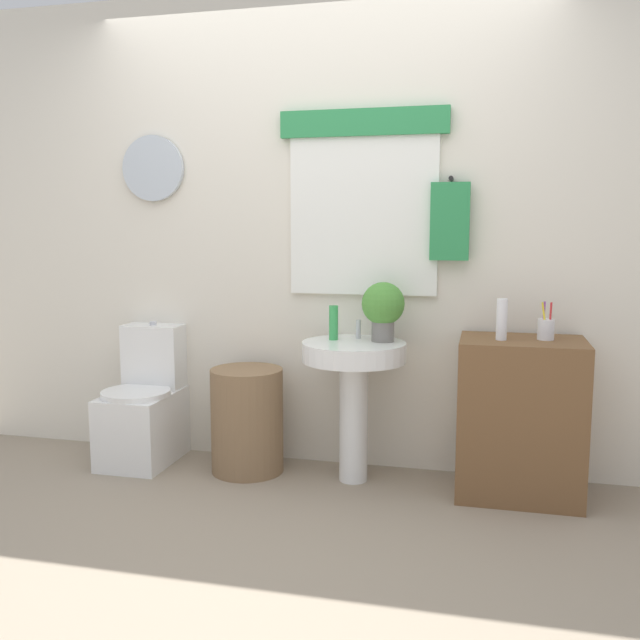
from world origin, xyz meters
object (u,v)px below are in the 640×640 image
(toilet, at_px, (145,409))
(pedestal_sink, at_px, (354,375))
(laundry_hamper, at_px, (247,420))
(wooden_cabinet, at_px, (520,418))
(toothbrush_cup, at_px, (546,329))
(lotion_bottle, at_px, (502,319))
(potted_plant, at_px, (383,307))
(soap_bottle, at_px, (334,323))

(toilet, xyz_separation_m, pedestal_sink, (1.22, -0.04, 0.27))
(laundry_hamper, height_order, wooden_cabinet, wooden_cabinet)
(pedestal_sink, xyz_separation_m, toothbrush_cup, (0.94, 0.02, 0.27))
(toilet, relative_size, lotion_bottle, 3.91)
(laundry_hamper, height_order, lotion_bottle, lotion_bottle)
(toilet, bearing_deg, toothbrush_cup, -0.43)
(laundry_hamper, bearing_deg, potted_plant, 4.70)
(toilet, height_order, laundry_hamper, toilet)
(laundry_hamper, distance_m, soap_bottle, 0.72)
(potted_plant, bearing_deg, toothbrush_cup, -2.85)
(toothbrush_cup, bearing_deg, toilet, 179.57)
(soap_bottle, bearing_deg, laundry_hamper, -173.93)
(lotion_bottle, bearing_deg, potted_plant, 170.43)
(pedestal_sink, distance_m, soap_bottle, 0.29)
(lotion_bottle, distance_m, toothbrush_cup, 0.22)
(potted_plant, relative_size, lotion_bottle, 1.54)
(laundry_hamper, distance_m, wooden_cabinet, 1.43)
(wooden_cabinet, height_order, soap_bottle, soap_bottle)
(pedestal_sink, distance_m, potted_plant, 0.38)
(pedestal_sink, bearing_deg, toilet, 178.30)
(toilet, relative_size, pedestal_sink, 1.06)
(pedestal_sink, height_order, wooden_cabinet, wooden_cabinet)
(laundry_hamper, distance_m, pedestal_sink, 0.66)
(potted_plant, bearing_deg, toilet, -179.00)
(pedestal_sink, xyz_separation_m, wooden_cabinet, (0.84, -0.00, -0.17))
(wooden_cabinet, distance_m, lotion_bottle, 0.51)
(wooden_cabinet, xyz_separation_m, potted_plant, (-0.70, 0.06, 0.53))
(pedestal_sink, relative_size, lotion_bottle, 3.69)
(lotion_bottle, bearing_deg, toothbrush_cup, 15.94)
(lotion_bottle, bearing_deg, wooden_cabinet, 20.85)
(toilet, height_order, pedestal_sink, toilet)
(laundry_hamper, xyz_separation_m, wooden_cabinet, (1.43, 0.00, 0.11))
(pedestal_sink, distance_m, toothbrush_cup, 0.98)
(pedestal_sink, bearing_deg, toothbrush_cup, 1.21)
(potted_plant, relative_size, toothbrush_cup, 1.67)
(toilet, relative_size, toothbrush_cup, 4.25)
(soap_bottle, xyz_separation_m, potted_plant, (0.26, 0.01, 0.09))
(wooden_cabinet, bearing_deg, toothbrush_cup, 10.77)
(wooden_cabinet, height_order, lotion_bottle, lotion_bottle)
(soap_bottle, bearing_deg, wooden_cabinet, -2.99)
(toilet, relative_size, laundry_hamper, 1.38)
(pedestal_sink, relative_size, wooden_cabinet, 0.94)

